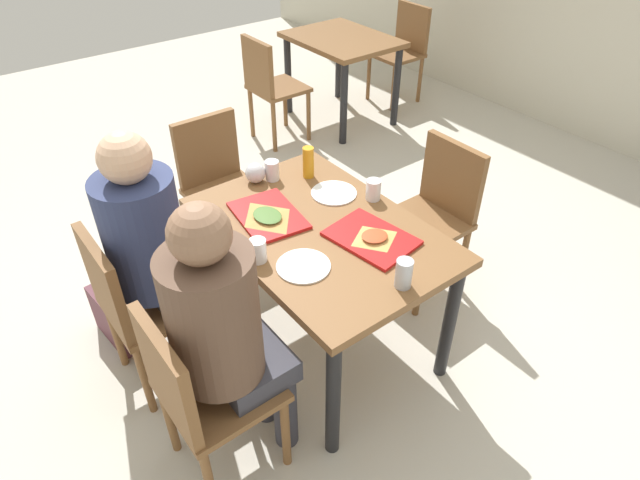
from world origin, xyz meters
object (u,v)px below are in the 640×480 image
Objects in this scene: chair_far_side at (436,208)px; soda_can at (404,273)px; plastic_cup_a at (373,190)px; plastic_cup_b at (258,250)px; background_chair_far at (403,46)px; paper_plate_near_edge at (303,266)px; background_chair_near at (269,83)px; chair_near_right at (198,391)px; tray_red_far at (371,238)px; pizza_slice_a at (267,216)px; plastic_cup_c at (272,170)px; condiment_bottle at (308,162)px; handbag at (119,316)px; main_table at (320,244)px; foil_bundle at (255,173)px; paper_plate_center at (334,193)px; person_in_red at (155,244)px; pizza_slice_b at (375,237)px; chair_near_left at (135,302)px; person_in_brown_jacket at (225,326)px; chair_left_end at (218,179)px; background_table at (342,51)px; tray_red_near at (268,215)px.

chair_far_side reaches higher than soda_can.
plastic_cup_a is 1.00× the size of plastic_cup_b.
background_chair_far is at bearing 139.38° from chair_far_side.
paper_plate_near_edge is 2.53m from background_chair_near.
chair_near_right is 2.37× the size of tray_red_far.
plastic_cup_c reaches higher than pizza_slice_a.
condiment_bottle reaches higher than background_chair_far.
tray_red_far is at bearing 47.24° from handbag.
chair_far_side is 6.99× the size of soda_can.
soda_can is (0.50, -0.76, 0.28)m from chair_far_side.
foil_bundle is at bearing -177.71° from main_table.
chair_far_side is 0.63m from paper_plate_center.
tray_red_far is at bearing 56.81° from person_in_red.
background_chair_near is (-1.52, 1.06, -0.27)m from foil_bundle.
chair_near_right is 1.00× the size of chair_far_side.
pizza_slice_b reaches higher than handbag.
pizza_slice_a reaches higher than paper_plate_center.
tray_red_far is at bearing -47.12° from background_chair_far.
condiment_bottle reaches higher than chair_near_right.
paper_plate_near_edge is at bearing 50.29° from chair_near_left.
chair_near_right reaches higher than paper_plate_center.
person_in_brown_jacket is at bearing -51.95° from condiment_bottle.
person_in_brown_jacket reaches higher than chair_far_side.
person_in_red is (-0.58, 0.14, 0.25)m from chair_near_right.
background_table is at bearing 120.53° from chair_left_end.
background_chair_near is (-2.30, 1.82, 0.00)m from chair_near_right.
plastic_cup_b is at bearing 130.91° from person_in_brown_jacket.
plastic_cup_a reaches higher than paper_plate_near_edge.
background_table is 0.74m from background_chair_near.
paper_plate_center is at bearing 128.79° from main_table.
background_chair_far reaches higher than handbag.
chair_far_side is at bearing 107.17° from tray_red_far.
chair_left_end is at bearing 168.70° from pizza_slice_a.
chair_near_right is at bearing -64.92° from paper_plate_center.
chair_far_side is 0.73m from tray_red_far.
tray_red_near is 0.51m from plastic_cup_a.
tray_red_far is at bearing 161.26° from soda_can.
chair_left_end is 3.88× the size of paper_plate_center.
person_in_brown_jacket is at bearing -107.21° from soda_can.
background_table is (-2.22, 1.65, -0.13)m from tray_red_far.
paper_plate_near_edge reaches higher than background_table.
person_in_red is 0.51m from tray_red_near.
person_in_red is 0.87m from paper_plate_center.
chair_left_end is 0.69m from condiment_bottle.
pizza_slice_b is at bearing 34.35° from pizza_slice_a.
pizza_slice_b is at bearing 30.90° from tray_red_near.
main_table is at bearing 41.41° from pizza_slice_a.
plastic_cup_b is (0.06, -0.67, 0.00)m from plastic_cup_a.
background_chair_near is (-1.81, 1.18, -0.23)m from tray_red_near.
pizza_slice_a is 0.36m from plastic_cup_c.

